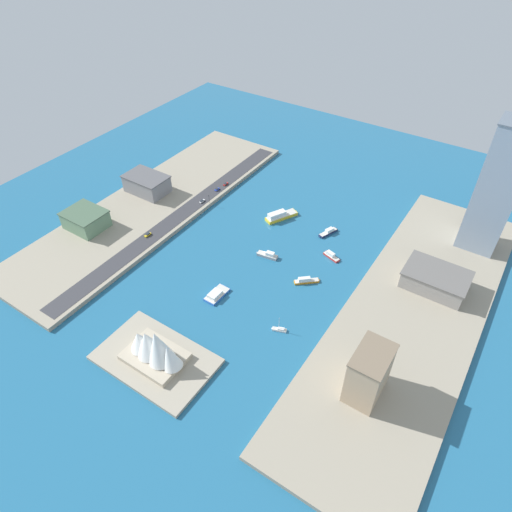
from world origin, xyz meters
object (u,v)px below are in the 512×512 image
Objects in this scene: hatchback_blue at (217,189)px; tower_tall_glass at (498,189)px; water_taxi_orange at (306,281)px; pickup_red at (226,184)px; yacht_sleek_gray at (268,255)px; van_white at (202,201)px; warehouse_low_gray at (147,184)px; traffic_light_waterfront at (209,198)px; sailboat_small_white at (279,329)px; taxi_yellow_cab at (148,235)px; ferry_yellow_fast at (280,216)px; terminal_long_green at (86,219)px; patrol_launch_navy at (328,232)px; catamaran_blue at (216,294)px; tugboat_red at (331,256)px; opera_landmark at (154,348)px; carpark_squat_concrete at (435,279)px; apartment_midrise_tan at (369,374)px.

tower_tall_glass is at bearing -166.97° from hatchback_blue.
pickup_red is at bearing -29.45° from water_taxi_orange.
hatchback_blue is (72.22, -41.31, 2.29)m from yacht_sleek_gray.
van_white is (71.86, -22.40, 2.22)m from yacht_sleek_gray.
warehouse_low_gray is 0.38× the size of tower_tall_glass.
traffic_light_waterfront is at bearing -17.93° from water_taxi_orange.
water_taxi_orange is 107.95m from van_white.
van_white is (103.79, -29.59, 2.29)m from water_taxi_orange.
taxi_yellow_cab is at bearing -9.42° from sailboat_small_white.
taxi_yellow_cab is 80.42m from pickup_red.
warehouse_low_gray reaches higher than ferry_yellow_fast.
terminal_long_green reaches higher than hatchback_blue.
warehouse_low_gray reaches higher than patrol_launch_navy.
taxi_yellow_cab is (70.79, -17.34, 2.45)m from catamaran_blue.
yacht_sleek_gray is (37.98, -48.22, 0.60)m from sailboat_small_white.
tugboat_red is at bearing 164.66° from pickup_red.
water_taxi_orange is (2.59, 29.25, 0.06)m from tugboat_red.
tugboat_red is 128.29m from opera_landmark.
pickup_red is (-47.75, -95.70, -5.27)m from terminal_long_green.
taxi_yellow_cab is at bearing 18.33° from carpark_squat_concrete.
tugboat_red is 101.61m from traffic_light_waterfront.
taxi_yellow_cab is at bearing 11.35° from water_taxi_orange.
warehouse_low_gray is 0.88× the size of carpark_squat_concrete.
catamaran_blue is at bearing 166.24° from taxi_yellow_cab.
water_taxi_orange is at bearing 28.70° from carpark_squat_concrete.
carpark_squat_concrete is 1.36× the size of terminal_long_green.
sailboat_small_white is 103.19m from ferry_yellow_fast.
hatchback_blue is 0.86× the size of van_white.
hatchback_blue reaches higher than yacht_sleek_gray.
sailboat_small_white is at bearing 92.82° from tugboat_red.
carpark_squat_concrete is at bearing 78.42° from tower_tall_glass.
warehouse_low_gray is at bearing -44.91° from opera_landmark.
carpark_squat_concrete is at bearing -128.30° from opera_landmark.
hatchback_blue is (106.74, -19.25, 2.42)m from tugboat_red.
catamaran_blue is 0.47× the size of carpark_squat_concrete.
carpark_squat_concrete is at bearing -177.80° from van_white.
warehouse_low_gray is 45.47m from van_white.
opera_landmark reaches higher than sailboat_small_white.
apartment_midrise_tan is at bearing 148.37° from hatchback_blue.
tower_tall_glass is (-77.11, -90.46, 43.90)m from water_taxi_orange.
pickup_red is at bearing -56.39° from catamaran_blue.
water_taxi_orange is (-47.04, 47.43, -0.89)m from ferry_yellow_fast.
sailboat_small_white reaches higher than catamaran_blue.
ferry_yellow_fast is 0.29× the size of tower_tall_glass.
tower_tall_glass is 221.50m from taxi_yellow_cab.
apartment_midrise_tan is 0.84× the size of opera_landmark.
pickup_red is 0.14× the size of opera_landmark.
tugboat_red is 64.14m from carpark_squat_concrete.
tugboat_red is 0.94× the size of water_taxi_orange.
patrol_launch_navy is 0.43× the size of carpark_squat_concrete.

